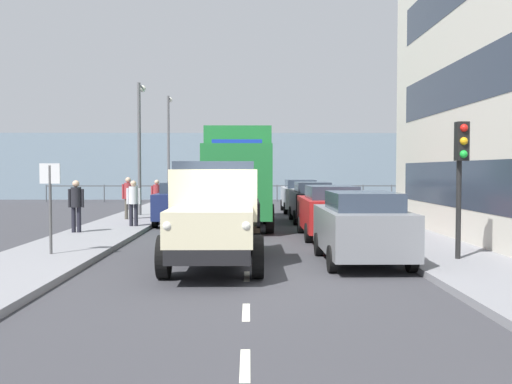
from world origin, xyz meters
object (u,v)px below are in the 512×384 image
(car_navy_oppositeside_0, at_px, (181,203))
(pedestrian_couple_b, at_px, (76,202))
(car_red_kerbside_1, at_px, (330,211))
(car_teal_oppositeside_1, at_px, (196,195))
(pedestrian_strolling, at_px, (133,199))
(lorry_cargo_green, at_px, (239,174))
(lamp_post_promenade, at_px, (140,136))
(pedestrian_near_railing, at_px, (157,195))
(truck_vintage_cream, at_px, (215,216))
(car_black_kerbside_2, at_px, (312,201))
(car_white_oppositeside_2, at_px, (205,191))
(pedestrian_couple_a, at_px, (128,194))
(car_silver_kerbside_3, at_px, (300,195))
(street_sign, at_px, (50,192))
(traffic_light_near, at_px, (461,160))
(lamp_post_far, at_px, (169,139))
(car_grey_kerbside_near, at_px, (361,226))

(car_navy_oppositeside_0, distance_m, pedestrian_couple_b, 5.17)
(car_red_kerbside_1, distance_m, car_teal_oppositeside_1, 12.28)
(car_navy_oppositeside_0, bearing_deg, car_red_kerbside_1, 140.30)
(pedestrian_strolling, bearing_deg, lorry_cargo_green, -156.58)
(pedestrian_couple_b, height_order, lamp_post_promenade, lamp_post_promenade)
(pedestrian_near_railing, bearing_deg, truck_vintage_cream, 105.10)
(car_black_kerbside_2, xyz_separation_m, car_white_oppositeside_2, (5.45, -11.70, 0.00))
(car_navy_oppositeside_0, relative_size, car_teal_oppositeside_1, 0.90)
(pedestrian_near_railing, bearing_deg, pedestrian_strolling, 88.32)
(pedestrian_couple_a, bearing_deg, car_silver_kerbside_3, -143.56)
(car_white_oppositeside_2, height_order, street_sign, street_sign)
(pedestrian_near_railing, distance_m, street_sign, 11.40)
(truck_vintage_cream, bearing_deg, pedestrian_couple_a, -68.42)
(lorry_cargo_green, xyz_separation_m, traffic_light_near, (-5.34, 9.54, 0.40))
(car_red_kerbside_1, distance_m, car_black_kerbside_2, 5.45)
(car_navy_oppositeside_0, relative_size, pedestrian_near_railing, 2.45)
(lorry_cargo_green, bearing_deg, pedestrian_strolling, 23.42)
(car_teal_oppositeside_1, bearing_deg, car_white_oppositeside_2, -90.00)
(pedestrian_near_railing, bearing_deg, pedestrian_couple_b, 76.17)
(lamp_post_promenade, bearing_deg, car_navy_oppositeside_0, 125.89)
(lorry_cargo_green, distance_m, pedestrian_couple_a, 4.92)
(pedestrian_couple_b, xyz_separation_m, pedestrian_near_railing, (-1.61, -6.56, -0.06))
(car_silver_kerbside_3, xyz_separation_m, street_sign, (7.61, 15.53, 0.79))
(truck_vintage_cream, height_order, car_navy_oppositeside_0, truck_vintage_cream)
(car_white_oppositeside_2, xyz_separation_m, traffic_light_near, (-7.69, 22.60, 1.58))
(truck_vintage_cream, distance_m, car_teal_oppositeside_1, 16.73)
(lorry_cargo_green, bearing_deg, car_navy_oppositeside_0, -10.50)
(pedestrian_near_railing, xyz_separation_m, street_sign, (0.77, 11.36, 0.57))
(lorry_cargo_green, height_order, lamp_post_far, lamp_post_far)
(traffic_light_near, bearing_deg, pedestrian_couple_b, -28.36)
(car_red_kerbside_1, xyz_separation_m, car_teal_oppositeside_1, (5.45, -11.00, 0.00))
(car_navy_oppositeside_0, height_order, pedestrian_near_railing, pedestrian_near_railing)
(car_silver_kerbside_3, relative_size, pedestrian_near_railing, 2.65)
(car_black_kerbside_2, relative_size, pedestrian_strolling, 2.27)
(car_navy_oppositeside_0, relative_size, pedestrian_strolling, 2.37)
(car_red_kerbside_1, xyz_separation_m, car_navy_oppositeside_0, (5.45, -4.53, -0.00))
(lorry_cargo_green, relative_size, lamp_post_far, 1.20)
(car_white_oppositeside_2, bearing_deg, truck_vintage_cream, 94.99)
(car_grey_kerbside_near, bearing_deg, pedestrian_couple_b, -32.78)
(pedestrian_strolling, xyz_separation_m, traffic_light_near, (-9.21, 7.86, 1.33))
(car_teal_oppositeside_1, bearing_deg, pedestrian_couple_b, 74.30)
(lorry_cargo_green, bearing_deg, lamp_post_far, -71.11)
(pedestrian_couple_b, bearing_deg, car_silver_kerbside_3, -128.24)
(street_sign, bearing_deg, car_teal_oppositeside_1, -97.93)
(car_grey_kerbside_near, xyz_separation_m, pedestrian_strolling, (6.97, -7.53, 0.25))
(car_white_oppositeside_2, relative_size, street_sign, 1.82)
(car_grey_kerbside_near, bearing_deg, lamp_post_promenade, -58.85)
(pedestrian_strolling, bearing_deg, pedestrian_near_railing, -91.68)
(car_teal_oppositeside_1, xyz_separation_m, lamp_post_far, (2.43, -7.09, 3.31))
(car_silver_kerbside_3, relative_size, pedestrian_strolling, 2.56)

